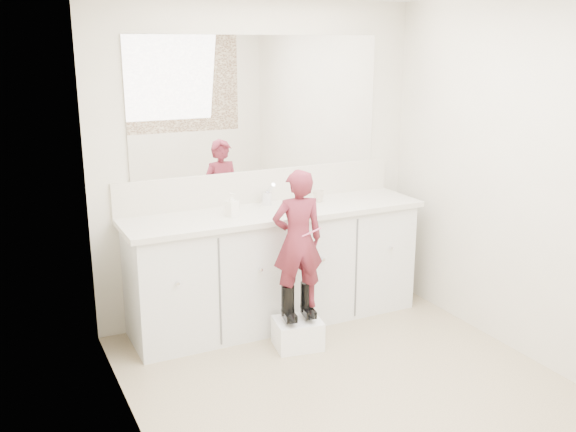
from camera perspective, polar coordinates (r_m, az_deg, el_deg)
floor at (r=4.10m, az=6.42°, el=-15.51°), size 3.00×3.00×0.00m
wall_back at (r=4.94m, az=-2.54°, el=4.82°), size 2.60×0.00×2.60m
wall_left at (r=3.15m, az=-13.32°, el=-1.64°), size 0.00×3.00×3.00m
wall_right at (r=4.47m, az=21.12°, el=2.70°), size 0.00×3.00×3.00m
vanity_cabinet at (r=4.90m, az=-1.13°, el=-4.66°), size 2.20×0.55×0.85m
countertop at (r=4.75m, az=-1.09°, el=0.34°), size 2.28×0.58×0.04m
backsplash at (r=4.96m, az=-2.44°, el=2.69°), size 2.28×0.03×0.25m
mirror at (r=4.87m, az=-2.54°, el=9.90°), size 2.00×0.02×1.00m
faucet at (r=4.88m, az=-1.91°, el=1.58°), size 0.08×0.08×0.10m
cup at (r=4.98m, az=2.72°, el=1.78°), size 0.11×0.11×0.09m
soap_bottle at (r=4.57m, az=-5.03°, el=1.02°), size 0.10×0.10×0.17m
step_stool at (r=4.60m, az=0.87°, el=-10.38°), size 0.36×0.32×0.20m
boot_left at (r=4.48m, az=-0.02°, el=-7.81°), size 0.13×0.19×0.27m
boot_right at (r=4.54m, az=1.70°, el=-7.48°), size 0.13×0.19×0.27m
toddler at (r=4.35m, az=0.87°, el=-2.13°), size 0.39×0.29×0.98m
toothbrush at (r=4.31m, az=2.10°, el=-1.45°), size 0.14×0.03×0.06m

